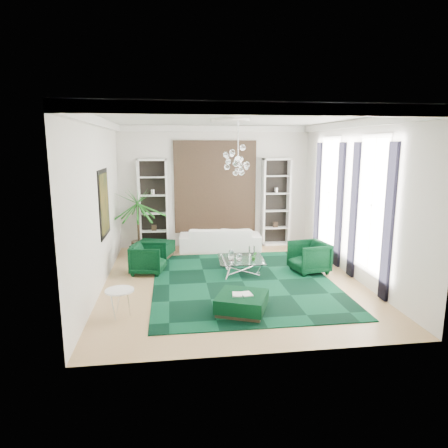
{
  "coord_description": "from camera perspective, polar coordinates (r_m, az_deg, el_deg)",
  "views": [
    {
      "loc": [
        -1.41,
        -9.09,
        3.2
      ],
      "look_at": [
        -0.12,
        0.5,
        1.29
      ],
      "focal_mm": 32.0,
      "sensor_mm": 36.0,
      "label": 1
    }
  ],
  "objects": [
    {
      "name": "book",
      "position": [
        7.83,
        2.59,
        -9.94
      ],
      "size": [
        0.39,
        0.26,
        0.03
      ],
      "primitive_type": "cube",
      "color": "white",
      "rests_on": "ottoman_front"
    },
    {
      "name": "sofa",
      "position": [
        12.33,
        -0.57,
        -2.13
      ],
      "size": [
        2.53,
        1.15,
        0.72
      ],
      "primitive_type": "imported",
      "rotation": [
        0.0,
        0.0,
        3.06
      ],
      "color": "white",
      "rests_on": "floor"
    },
    {
      "name": "armchair_right",
      "position": [
        10.44,
        12.04,
        -4.64
      ],
      "size": [
        1.01,
        0.99,
        0.79
      ],
      "primitive_type": "imported",
      "rotation": [
        0.0,
        0.0,
        -1.39
      ],
      "color": "black",
      "rests_on": "floor"
    },
    {
      "name": "wall_back",
      "position": [
        12.74,
        -1.29,
        5.33
      ],
      "size": [
        6.0,
        0.02,
        3.8
      ],
      "primitive_type": "cube",
      "color": "silver",
      "rests_on": "ground"
    },
    {
      "name": "rug",
      "position": [
        9.61,
        2.69,
        -8.22
      ],
      "size": [
        4.2,
        5.0,
        0.02
      ],
      "primitive_type": "cube",
      "color": "black",
      "rests_on": "floor"
    },
    {
      "name": "curtain_near_b",
      "position": [
        10.09,
        18.06,
        1.8
      ],
      "size": [
        0.07,
        0.3,
        3.25
      ],
      "primitive_type": "cube",
      "color": "black",
      "rests_on": "floor"
    },
    {
      "name": "table_plant",
      "position": [
        9.9,
        4.34,
        -4.63
      ],
      "size": [
        0.13,
        0.11,
        0.24
      ],
      "primitive_type": "imported",
      "rotation": [
        0.0,
        0.0,
        0.01
      ],
      "color": "#1A6919",
      "rests_on": "coffee_table"
    },
    {
      "name": "shelving_left",
      "position": [
        12.54,
        -10.08,
        2.76
      ],
      "size": [
        0.9,
        0.38,
        2.8
      ],
      "primitive_type": null,
      "color": "white",
      "rests_on": "floor"
    },
    {
      "name": "window_far",
      "position": [
        11.54,
        14.84,
        4.35
      ],
      "size": [
        0.03,
        1.1,
        2.9
      ],
      "primitive_type": "cube",
      "color": "white",
      "rests_on": "wall_right"
    },
    {
      "name": "wall_left",
      "position": [
        9.32,
        -17.51,
        2.65
      ],
      "size": [
        0.02,
        7.0,
        3.8
      ],
      "primitive_type": "cube",
      "color": "silver",
      "rests_on": "ground"
    },
    {
      "name": "shelving_right",
      "position": [
        12.97,
        7.43,
        3.12
      ],
      "size": [
        0.9,
        0.38,
        2.8
      ],
      "primitive_type": null,
      "color": "white",
      "rests_on": "floor"
    },
    {
      "name": "crown_molding",
      "position": [
        9.21,
        1.17,
        14.3
      ],
      "size": [
        6.0,
        7.0,
        0.18
      ],
      "primitive_type": null,
      "color": "white",
      "rests_on": "ceiling"
    },
    {
      "name": "painting",
      "position": [
        9.9,
        -16.69,
        2.88
      ],
      "size": [
        0.04,
        1.3,
        1.6
      ],
      "primitive_type": "cube",
      "color": "black",
      "rests_on": "wall_left"
    },
    {
      "name": "window_near",
      "position": [
        9.38,
        20.39,
        2.52
      ],
      "size": [
        0.03,
        1.1,
        2.9
      ],
      "primitive_type": "cube",
      "color": "white",
      "rests_on": "wall_right"
    },
    {
      "name": "curtain_near_a",
      "position": [
        8.73,
        22.45,
        0.11
      ],
      "size": [
        0.07,
        0.3,
        3.25
      ],
      "primitive_type": "cube",
      "color": "black",
      "rests_on": "floor"
    },
    {
      "name": "armchair_left",
      "position": [
        10.33,
        -10.75,
        -4.9
      ],
      "size": [
        0.96,
        0.95,
        0.75
      ],
      "primitive_type": "imported",
      "rotation": [
        0.0,
        0.0,
        1.37
      ],
      "color": "black",
      "rests_on": "floor"
    },
    {
      "name": "wall_right",
      "position": [
        10.19,
        18.14,
        3.3
      ],
      "size": [
        0.02,
        7.0,
        3.8
      ],
      "primitive_type": "cube",
      "color": "silver",
      "rests_on": "ground"
    },
    {
      "name": "side_table",
      "position": [
        7.93,
        -14.62,
        -10.94
      ],
      "size": [
        0.67,
        0.67,
        0.52
      ],
      "primitive_type": "cylinder",
      "rotation": [
        0.0,
        0.0,
        -0.26
      ],
      "color": "white",
      "rests_on": "floor"
    },
    {
      "name": "ottoman_front",
      "position": [
        7.9,
        2.58,
        -11.27
      ],
      "size": [
        1.19,
        1.19,
        0.37
      ],
      "primitive_type": "cube",
      "rotation": [
        0.0,
        0.0,
        -0.39
      ],
      "color": "black",
      "rests_on": "floor"
    },
    {
      "name": "tapestry",
      "position": [
        12.69,
        -1.27,
        5.31
      ],
      "size": [
        2.5,
        0.06,
        2.8
      ],
      "primitive_type": "cube",
      "color": "black",
      "rests_on": "wall_back"
    },
    {
      "name": "wall_front",
      "position": [
        5.9,
        6.33,
        -1.62
      ],
      "size": [
        6.0,
        0.02,
        3.8
      ],
      "primitive_type": "cube",
      "color": "silver",
      "rests_on": "ground"
    },
    {
      "name": "coffee_table",
      "position": [
        10.16,
        2.47,
        -6.04
      ],
      "size": [
        1.19,
        1.19,
        0.39
      ],
      "primitive_type": null,
      "rotation": [
        0.0,
        0.0,
        -0.05
      ],
      "color": "white",
      "rests_on": "floor"
    },
    {
      "name": "palm",
      "position": [
        11.86,
        -12.2,
        1.54
      ],
      "size": [
        2.09,
        2.09,
        2.53
      ],
      "primitive_type": null,
      "rotation": [
        0.0,
        0.0,
        0.42
      ],
      "color": "#1A6919",
      "rests_on": "floor"
    },
    {
      "name": "ottoman_side",
      "position": [
        11.71,
        -10.08,
        -3.72
      ],
      "size": [
        1.28,
        1.28,
        0.45
      ],
      "primitive_type": "cube",
      "rotation": [
        0.0,
        0.0,
        -0.34
      ],
      "color": "black",
      "rests_on": "floor"
    },
    {
      "name": "curtain_far_b",
      "position": [
        12.27,
        13.25,
        3.64
      ],
      "size": [
        0.07,
        0.3,
        3.25
      ],
      "primitive_type": "cube",
      "color": "black",
      "rests_on": "floor"
    },
    {
      "name": "ceiling",
      "position": [
        9.21,
        1.17,
        14.98
      ],
      "size": [
        6.0,
        7.0,
        0.02
      ],
      "primitive_type": "cube",
      "color": "white",
      "rests_on": "ground"
    },
    {
      "name": "chandelier",
      "position": [
        9.41,
        2.02,
        9.05
      ],
      "size": [
        0.99,
        0.99,
        0.71
      ],
      "primitive_type": null,
      "rotation": [
        0.0,
        0.0,
        0.31
      ],
      "color": "white",
      "rests_on": "ceiling"
    },
    {
      "name": "curtain_far_a",
      "position": [
        10.84,
        16.16,
        2.53
      ],
      "size": [
        0.07,
        0.3,
        3.25
      ],
      "primitive_type": "cube",
      "color": "black",
      "rests_on": "floor"
    },
    {
      "name": "floor",
      "position": [
        9.74,
        1.08,
        -8.06
      ],
      "size": [
        6.0,
        7.0,
        0.02
      ],
      "primitive_type": "cube",
      "color": "tan",
      "rests_on": "ground"
    },
    {
      "name": "ceiling_medallion",
      "position": [
        9.51,
        0.89,
        14.63
      ],
      "size": [
        0.9,
        0.9,
        0.05
      ],
      "primitive_type": "cylinder",
      "color": "white",
      "rests_on": "ceiling"
    }
  ]
}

